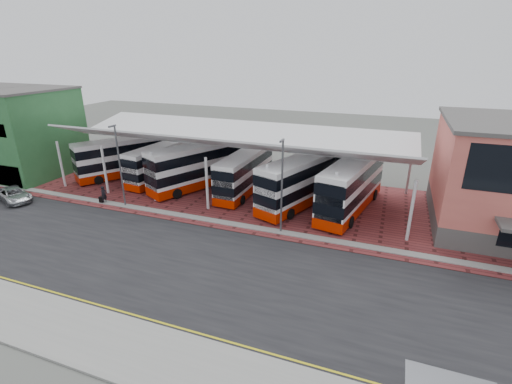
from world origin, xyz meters
TOP-DOWN VIEW (x-y plane):
  - ground at (0.00, 0.00)m, footprint 140.00×140.00m
  - road at (0.00, -1.00)m, footprint 120.00×14.00m
  - forecourt at (2.00, 13.00)m, footprint 72.00×16.00m
  - sidewalk at (0.00, -9.00)m, footprint 120.00×4.00m
  - north_kerb at (0.00, 6.20)m, footprint 120.00×0.80m
  - yellow_line_near at (0.00, -7.00)m, footprint 120.00×0.12m
  - yellow_line_far at (0.00, -6.70)m, footprint 120.00×0.12m
  - canopy at (-6.00, 13.94)m, footprint 37.00×11.63m
  - shop_green at (-30.00, 10.97)m, footprint 6.40×10.20m
  - lamp_west at (-14.00, 6.27)m, footprint 0.16×0.90m
  - lamp_east at (2.00, 6.27)m, footprint 0.16×0.90m
  - bus_0 at (-19.99, 13.91)m, footprint 8.12×10.63m
  - bus_1 at (-14.94, 14.26)m, footprint 3.48×10.27m
  - bus_2 at (-9.73, 13.61)m, footprint 7.60×11.66m
  - bus_3 at (-4.37, 13.97)m, footprint 2.86×10.46m
  - bus_4 at (2.15, 12.87)m, footprint 6.61×11.81m
  - bus_5 at (6.85, 13.06)m, footprint 5.00×12.12m
  - silver_car at (-25.47, 3.46)m, footprint 5.30×3.68m
  - pedestrian at (-16.36, 6.16)m, footprint 0.51×0.69m
  - suitcase at (-16.66, 6.00)m, footprint 0.39×0.28m

SIDE VIEW (x-z plane):
  - ground at x=0.00m, z-range 0.00..0.00m
  - road at x=0.00m, z-range 0.00..0.02m
  - yellow_line_near at x=0.00m, z-range 0.02..0.03m
  - yellow_line_far at x=0.00m, z-range 0.02..0.03m
  - forecourt at x=2.00m, z-range 0.00..0.06m
  - sidewalk at x=0.00m, z-range 0.00..0.14m
  - north_kerb at x=0.00m, z-range 0.00..0.14m
  - suitcase at x=-16.66m, z-range 0.06..0.73m
  - silver_car at x=-25.47m, z-range 0.02..1.36m
  - pedestrian at x=-16.36m, z-range 0.06..1.82m
  - bus_1 at x=-14.94m, z-range 0.05..4.20m
  - bus_3 at x=-4.37m, z-range 0.05..4.33m
  - bus_0 at x=-19.99m, z-range 0.05..4.59m
  - bus_4 at x=2.15m, z-range 0.04..4.83m
  - bus_2 at x=-9.73m, z-range 0.04..4.86m
  - bus_5 at x=6.85m, z-range 0.04..4.91m
  - lamp_west at x=-14.00m, z-range 0.32..8.40m
  - lamp_east at x=2.00m, z-range 0.32..8.40m
  - shop_green at x=-30.00m, z-range 0.01..10.23m
  - canopy at x=-6.00m, z-range 2.26..9.33m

